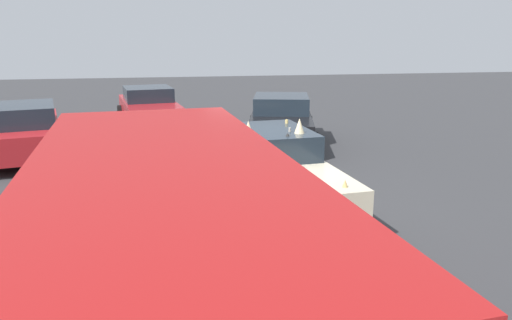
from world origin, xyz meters
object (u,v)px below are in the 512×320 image
at_px(art_car_decorated, 270,168).
at_px(parked_sedan_behind_right, 281,121).
at_px(parked_sedan_far_left, 149,108).
at_px(parked_van_row_back_far, 165,268).
at_px(parked_sedan_near_right, 24,130).

distance_m(art_car_decorated, parked_sedan_behind_right, 5.28).
bearing_deg(parked_sedan_behind_right, art_car_decorated, -2.13).
distance_m(art_car_decorated, parked_sedan_far_left, 8.97).
height_order(parked_van_row_back_far, parked_sedan_behind_right, parked_van_row_back_far).
xyz_separation_m(art_car_decorated, parked_sedan_behind_right, (5.08, -1.43, 0.01)).
relative_size(art_car_decorated, parked_sedan_far_left, 1.04).
xyz_separation_m(parked_van_row_back_far, parked_sedan_far_left, (13.62, 0.49, -0.54)).
relative_size(parked_sedan_far_left, parked_sedan_near_right, 0.96).
bearing_deg(parked_sedan_near_right, parked_van_row_back_far, -171.96).
bearing_deg(art_car_decorated, parked_sedan_near_right, -135.41).
height_order(art_car_decorated, parked_van_row_back_far, parked_van_row_back_far).
bearing_deg(parked_sedan_behind_right, parked_van_row_back_far, -5.25).
distance_m(parked_van_row_back_far, parked_sedan_behind_right, 10.68).
height_order(art_car_decorated, parked_sedan_near_right, art_car_decorated).
xyz_separation_m(parked_sedan_far_left, parked_sedan_near_right, (-3.79, 3.17, 0.02)).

